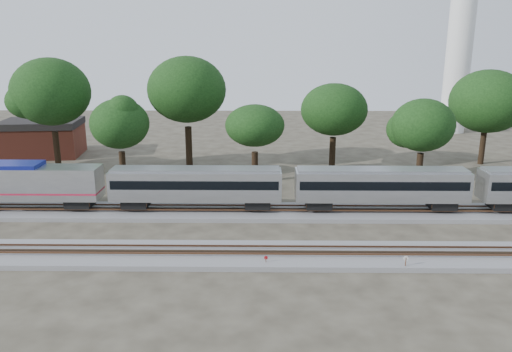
% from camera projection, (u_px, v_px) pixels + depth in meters
% --- Properties ---
extents(ground, '(160.00, 160.00, 0.00)m').
position_uv_depth(ground, '(250.00, 238.00, 42.13)').
color(ground, '#383328').
rests_on(ground, ground).
extents(track_far, '(160.00, 5.00, 0.73)m').
position_uv_depth(track_far, '(252.00, 212.00, 47.87)').
color(track_far, slate).
rests_on(track_far, ground).
extents(track_near, '(160.00, 5.00, 0.73)m').
position_uv_depth(track_near, '(249.00, 255.00, 38.22)').
color(track_near, slate).
rests_on(track_near, ground).
extents(train, '(101.67, 2.89, 4.27)m').
position_uv_depth(train, '(476.00, 185.00, 46.87)').
color(train, '#BABDC2').
rests_on(train, ground).
extents(switch_stand_red, '(0.28, 0.06, 0.88)m').
position_uv_depth(switch_stand_red, '(266.00, 260.00, 36.54)').
color(switch_stand_red, '#512D19').
rests_on(switch_stand_red, ground).
extents(switch_stand_white, '(0.37, 0.07, 1.16)m').
position_uv_depth(switch_stand_white, '(406.00, 261.00, 35.87)').
color(switch_stand_white, '#512D19').
rests_on(switch_stand_white, ground).
extents(switch_lever, '(0.56, 0.43, 0.30)m').
position_uv_depth(switch_lever, '(345.00, 264.00, 36.90)').
color(switch_lever, '#512D19').
rests_on(switch_lever, ground).
extents(brick_building, '(11.50, 8.69, 5.17)m').
position_uv_depth(brick_building, '(42.00, 138.00, 71.94)').
color(brick_building, brown).
rests_on(brick_building, ground).
extents(tree_1, '(10.47, 10.47, 14.76)m').
position_uv_depth(tree_1, '(51.00, 92.00, 58.77)').
color(tree_1, black).
rests_on(tree_1, ground).
extents(tree_2, '(7.14, 7.14, 10.07)m').
position_uv_depth(tree_2, '(120.00, 124.00, 56.46)').
color(tree_2, black).
rests_on(tree_2, ground).
extents(tree_3, '(10.36, 10.36, 14.61)m').
position_uv_depth(tree_3, '(187.00, 90.00, 62.56)').
color(tree_3, black).
rests_on(tree_3, ground).
extents(tree_4, '(6.83, 6.83, 9.63)m').
position_uv_depth(tree_4, '(255.00, 126.00, 57.18)').
color(tree_4, black).
rests_on(tree_4, ground).
extents(tree_5, '(7.85, 7.85, 11.06)m').
position_uv_depth(tree_5, '(334.00, 110.00, 62.99)').
color(tree_5, black).
rests_on(tree_5, ground).
extents(tree_6, '(7.10, 7.10, 10.01)m').
position_uv_depth(tree_6, '(423.00, 125.00, 55.79)').
color(tree_6, black).
rests_on(tree_6, ground).
extents(tree_7, '(8.58, 8.58, 12.10)m').
position_uv_depth(tree_7, '(488.00, 101.00, 65.39)').
color(tree_7, black).
rests_on(tree_7, ground).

